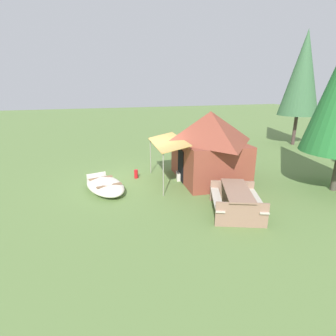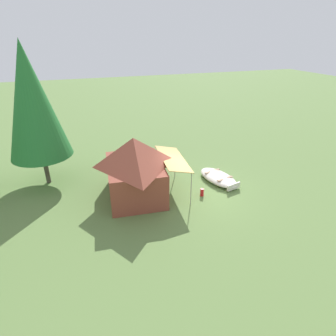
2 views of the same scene
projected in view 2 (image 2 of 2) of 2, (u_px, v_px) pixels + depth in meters
name	position (u px, v px, depth m)	size (l,w,h in m)	color
ground_plane	(196.00, 193.00, 13.09)	(80.00, 80.00, 0.00)	#5E7C40
beached_rowboat	(218.00, 178.00, 14.06)	(2.63, 1.72, 0.40)	silver
canvas_cabin_tent	(135.00, 167.00, 12.30)	(3.70, 3.90, 2.85)	brown
picnic_table	(134.00, 158.00, 15.57)	(2.35, 2.09, 0.79)	#916C58
cooler_box	(161.00, 191.00, 12.99)	(0.45, 0.33, 0.33)	beige
fuel_can	(202.00, 192.00, 12.80)	(0.16, 0.16, 0.37)	red
pine_tree_back_right	(32.00, 102.00, 12.25)	(2.84, 2.84, 6.72)	#474036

